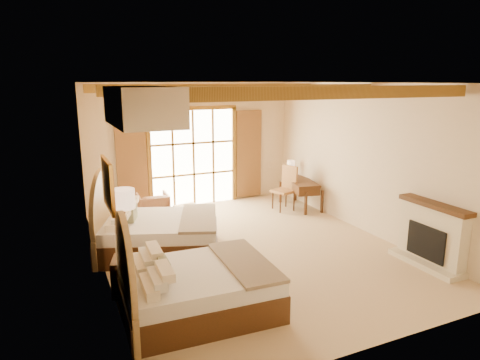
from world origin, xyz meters
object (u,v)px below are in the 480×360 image
bed_near (188,286)px  nightstand (129,275)px  bed_far (152,231)px  armchair (153,207)px  desk (300,193)px

bed_near → nightstand: bearing=126.3°
bed_far → armchair: size_ratio=3.82×
bed_near → armchair: (0.53, 4.36, -0.09)m
armchair → desk: desk is taller
bed_near → bed_far: 2.39m
nightstand → armchair: 3.58m
bed_far → nightstand: (-0.69, -1.40, -0.15)m
nightstand → armchair: armchair is taller
bed_near → desk: bed_near is taller
bed_far → nightstand: bearing=-95.5°
nightstand → armchair: bearing=87.7°
bed_near → bed_far: bed_far is taller
bed_near → desk: (4.28, 3.81, -0.03)m
bed_near → desk: 5.73m
bed_near → nightstand: (-0.65, 0.98, -0.14)m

